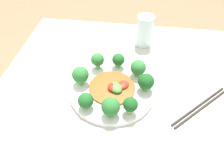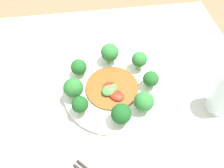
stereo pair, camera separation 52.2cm
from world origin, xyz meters
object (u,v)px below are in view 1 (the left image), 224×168
plate (112,90)px  broccoli_southwest (130,105)px  broccoli_northwest (86,101)px  broccoli_west (111,107)px  broccoli_northeast (98,60)px  chopsticks (201,107)px  broccoli_north (81,75)px  broccoli_south (146,82)px  broccoli_east (118,60)px  stirfry_center (114,87)px  drinking_glass (144,31)px  broccoli_southeast (138,68)px

plate → broccoli_southwest: size_ratio=4.66×
broccoli_northwest → broccoli_west: size_ratio=0.84×
broccoli_northeast → chopsticks: 0.37m
broccoli_west → broccoli_north: size_ratio=0.97×
broccoli_south → chopsticks: broccoli_south is taller
broccoli_east → broccoli_west: bearing=-179.1°
stirfry_center → drinking_glass: 0.30m
drinking_glass → chopsticks: drinking_glass is taller
plate → chopsticks: bearing=-95.7°
broccoli_northwest → broccoli_south: (0.09, -0.17, 0.01)m
broccoli_northeast → drinking_glass: (0.19, -0.15, 0.01)m
broccoli_east → chopsticks: 0.31m
broccoli_northeast → plate: bearing=-145.0°
broccoli_east → chopsticks: size_ratio=0.29×
broccoli_northwest → broccoli_south: 0.20m
broccoli_southwest → stirfry_center: 0.11m
broccoli_northwest → stirfry_center: (0.09, -0.07, -0.02)m
broccoli_south → chopsticks: bearing=-100.9°
broccoli_northwest → broccoli_west: 0.08m
broccoli_east → broccoli_southeast: size_ratio=0.89×
chopsticks → broccoli_northeast: bearing=71.1°
broccoli_southwest → broccoli_east: bearing=16.2°
broccoli_west → broccoli_southwest: bearing=-74.8°
broccoli_northwest → broccoli_northeast: size_ratio=0.87×
plate → broccoli_northwest: bearing=143.4°
broccoli_northeast → stirfry_center: size_ratio=0.42×
plate → broccoli_southeast: 0.12m
broccoli_southwest → drinking_glass: size_ratio=0.48×
broccoli_southeast → broccoli_northeast: (0.02, 0.14, 0.00)m
broccoli_southwest → broccoli_southeast: bearing=-4.6°
broccoli_southwest → broccoli_north: bearing=59.5°
plate → stirfry_center: bearing=-109.9°
broccoli_southwest → drinking_glass: 0.37m
chopsticks → stirfry_center: bearing=84.6°
plate → broccoli_west: size_ratio=4.32×
broccoli_east → broccoli_west: broccoli_west is taller
plate → drinking_glass: bearing=-18.0°
plate → broccoli_northwest: size_ratio=5.11×
chopsticks → broccoli_east: bearing=63.6°
broccoli_southeast → stirfry_center: bearing=135.4°
broccoli_southeast → chopsticks: 0.23m
broccoli_north → plate: bearing=-94.7°
broccoli_east → broccoli_northeast: broccoli_northeast is taller
broccoli_east → broccoli_south: broccoli_south is taller
broccoli_northwest → chopsticks: 0.36m
broccoli_southwest → stirfry_center: size_ratio=0.40×
broccoli_southeast → drinking_glass: drinking_glass is taller
broccoli_west → plate: bearing=5.9°
broccoli_southeast → chopsticks: bearing=-116.2°
broccoli_east → broccoli_northwest: 0.21m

